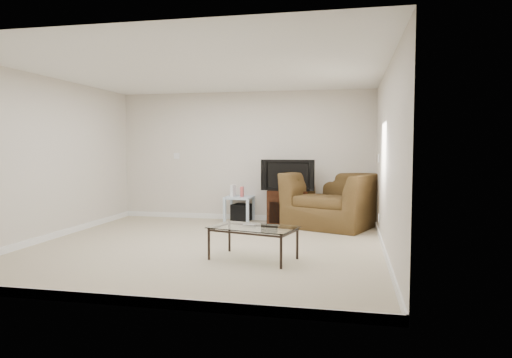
% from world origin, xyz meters
% --- Properties ---
extents(floor, '(5.00, 5.00, 0.00)m').
position_xyz_m(floor, '(0.00, 0.00, 0.00)').
color(floor, tan).
rests_on(floor, ground).
extents(ceiling, '(5.00, 5.00, 0.00)m').
position_xyz_m(ceiling, '(0.00, 0.00, 2.50)').
color(ceiling, white).
rests_on(ceiling, ground).
extents(wall_back, '(5.00, 0.02, 2.50)m').
position_xyz_m(wall_back, '(0.00, 2.50, 1.25)').
color(wall_back, silver).
rests_on(wall_back, ground).
extents(wall_left, '(0.02, 5.00, 2.50)m').
position_xyz_m(wall_left, '(-2.50, 0.00, 1.25)').
color(wall_left, silver).
rests_on(wall_left, ground).
extents(wall_right, '(0.02, 5.00, 2.50)m').
position_xyz_m(wall_right, '(2.50, 0.00, 1.25)').
color(wall_right, silver).
rests_on(wall_right, ground).
extents(plate_back, '(0.12, 0.02, 0.12)m').
position_xyz_m(plate_back, '(-1.40, 2.49, 1.25)').
color(plate_back, white).
rests_on(plate_back, wall_back).
extents(plate_right_switch, '(0.02, 0.09, 0.13)m').
position_xyz_m(plate_right_switch, '(2.49, 1.60, 1.25)').
color(plate_right_switch, white).
rests_on(plate_right_switch, wall_right).
extents(plate_right_outlet, '(0.02, 0.08, 0.12)m').
position_xyz_m(plate_right_outlet, '(2.49, 1.30, 0.30)').
color(plate_right_outlet, white).
rests_on(plate_right_outlet, wall_right).
extents(tv_stand, '(0.76, 0.54, 0.62)m').
position_xyz_m(tv_stand, '(0.90, 2.28, 0.31)').
color(tv_stand, black).
rests_on(tv_stand, floor).
extents(dvd_player, '(0.40, 0.29, 0.06)m').
position_xyz_m(dvd_player, '(0.90, 2.24, 0.52)').
color(dvd_player, black).
rests_on(dvd_player, tv_stand).
extents(television, '(0.93, 0.20, 0.58)m').
position_xyz_m(television, '(0.90, 2.25, 0.91)').
color(television, black).
rests_on(television, tv_stand).
extents(side_table, '(0.52, 0.52, 0.48)m').
position_xyz_m(side_table, '(-0.05, 2.28, 0.24)').
color(side_table, silver).
rests_on(side_table, floor).
extents(subwoofer, '(0.38, 0.38, 0.32)m').
position_xyz_m(subwoofer, '(-0.02, 2.30, 0.17)').
color(subwoofer, black).
rests_on(subwoofer, floor).
extents(game_console, '(0.07, 0.17, 0.22)m').
position_xyz_m(game_console, '(-0.17, 2.27, 0.59)').
color(game_console, white).
rests_on(game_console, side_table).
extents(game_case, '(0.06, 0.14, 0.19)m').
position_xyz_m(game_case, '(0.01, 2.26, 0.58)').
color(game_case, '#CC4C4C').
rests_on(game_case, side_table).
extents(recliner, '(1.74, 1.45, 1.30)m').
position_xyz_m(recliner, '(1.71, 2.05, 0.65)').
color(recliner, brown).
rests_on(recliner, floor).
extents(coffee_table, '(1.18, 0.85, 0.42)m').
position_xyz_m(coffee_table, '(0.83, -0.60, 0.21)').
color(coffee_table, black).
rests_on(coffee_table, floor).
extents(remote, '(0.17, 0.05, 0.02)m').
position_xyz_m(remote, '(0.77, -0.53, 0.43)').
color(remote, '#B2B2B7').
rests_on(remote, coffee_table).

